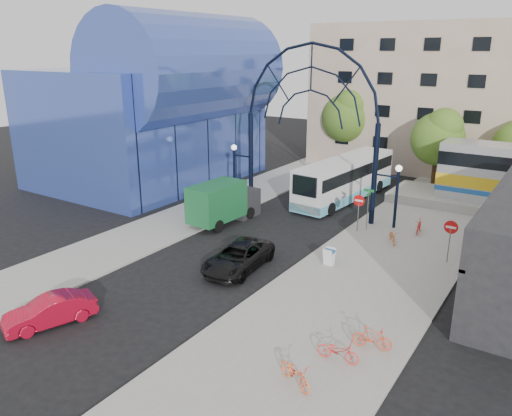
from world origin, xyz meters
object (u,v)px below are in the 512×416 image
Objects in this scene: street_name_sign at (368,201)px; sandwich_board at (329,255)px; bike_near_b at (419,226)px; red_sedan at (50,311)px; bike_far_c at (338,351)px; gateway_arch at (311,95)px; bike_far_b at (372,338)px; do_not_enter_sign at (451,231)px; bike_far_a at (295,373)px; stop_sign at (359,204)px; green_truck at (224,202)px; tree_north_b at (348,115)px; black_suv at (238,257)px; city_bus at (345,178)px; tree_north_a at (439,136)px; bike_near_a at (393,236)px.

street_name_sign is 6.78m from sandwich_board.
red_sedan is at bearing -123.87° from bike_near_b.
street_name_sign is 15.35m from bike_far_c.
gateway_arch reaches higher than sandwich_board.
bike_far_b is at bearing -33.78° from bike_far_c.
do_not_enter_sign is at bearing -61.43° from bike_near_b.
street_name_sign is at bearing 38.86° from bike_far_a.
gateway_arch is 8.38m from street_name_sign.
stop_sign is 0.64× the size of red_sedan.
bike_near_b is (12.11, 4.95, -0.87)m from green_truck.
green_truck is (-8.62, -3.12, -0.53)m from stop_sign.
bike_near_b is (12.18, -16.10, -4.67)m from tree_north_b.
tree_north_b reaches higher than red_sedan.
tree_north_b is 1.58× the size of black_suv.
sandwich_board reaches higher than bike_far_a.
city_bus is (-3.90, 6.76, -0.27)m from stop_sign.
tree_north_a is at bearing -2.12° from bike_far_b.
bike_far_b is (4.42, -26.40, -4.00)m from tree_north_a.
city_bus is at bearing -66.82° from tree_north_b.
tree_north_b is (-14.88, 19.93, 3.29)m from do_not_enter_sign.
bike_far_b is at bearing -80.50° from tree_north_a.
red_sedan is at bearing 103.06° from bike_far_b.
street_name_sign is at bearing 93.46° from sandwich_board.
green_truck reaches higher than red_sedan.
red_sedan is 12.54m from bike_far_c.
gateway_arch is 13.98m from tree_north_a.
street_name_sign is 3.06m from bike_near_a.
gateway_arch is 9.54m from green_truck.
street_name_sign is 0.40× the size of tree_north_a.
sandwich_board reaches higher than bike_near_a.
red_sedan is 13.84m from bike_far_b.
black_suv is 3.03× the size of bike_far_c.
black_suv is at bearing 89.38° from red_sedan.
stop_sign is 1.55× the size of bike_near_a.
red_sedan is at bearing -148.59° from bike_near_a.
bike_far_b is at bearing -87.73° from bike_near_b.
tree_north_b reaches higher than bike_far_a.
tree_north_a reaches higher than stop_sign.
bike_near_b is at bearing 28.29° from bike_far_a.
bike_far_c is at bearing -62.40° from sandwich_board.
bike_far_a is at bearing 31.34° from red_sedan.
tree_north_b reaches higher than do_not_enter_sign.
bike_near_a is 1.02× the size of bike_near_b.
do_not_enter_sign reaches higher than bike_far_b.
street_name_sign reaches higher than black_suv.
tree_north_b is at bearing 158.20° from tree_north_a.
sandwich_board reaches higher than bike_near_b.
bike_far_b is (14.42, -30.40, -4.66)m from tree_north_b.
sandwich_board is (5.60, -8.02, -7.81)m from gateway_arch.
bike_far_b is at bearing -64.62° from tree_north_b.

